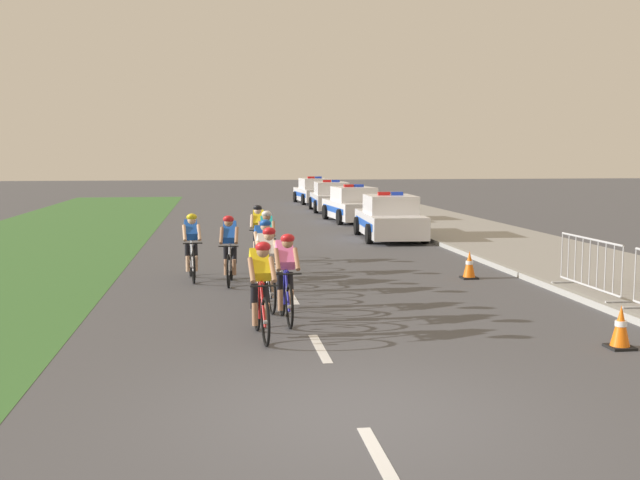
% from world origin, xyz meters
% --- Properties ---
extents(ground_plane, '(160.00, 160.00, 0.00)m').
position_xyz_m(ground_plane, '(0.00, 0.00, 0.00)').
color(ground_plane, '#4C4C51').
extents(sidewalk_slab, '(4.47, 60.00, 0.12)m').
position_xyz_m(sidewalk_slab, '(7.62, 14.00, 0.06)').
color(sidewalk_slab, gray).
rests_on(sidewalk_slab, ground).
extents(kerb_edge, '(0.16, 60.00, 0.13)m').
position_xyz_m(kerb_edge, '(5.46, 14.00, 0.07)').
color(kerb_edge, '#9E9E99').
rests_on(kerb_edge, ground).
extents(grass_verge, '(7.00, 60.00, 0.01)m').
position_xyz_m(grass_verge, '(-7.23, 14.00, 0.00)').
color(grass_verge, '#3D7033').
rests_on(grass_verge, ground).
extents(lane_markings_centre, '(0.14, 17.60, 0.01)m').
position_xyz_m(lane_markings_centre, '(0.00, 6.78, 0.00)').
color(lane_markings_centre, white).
rests_on(lane_markings_centre, ground).
extents(cyclist_lead, '(0.44, 1.72, 1.56)m').
position_xyz_m(cyclist_lead, '(-0.81, 3.47, 0.79)').
color(cyclist_lead, black).
rests_on(cyclist_lead, ground).
extents(cyclist_second, '(0.42, 1.72, 1.56)m').
position_xyz_m(cyclist_second, '(-0.33, 4.53, 0.79)').
color(cyclist_second, black).
rests_on(cyclist_second, ground).
extents(cyclist_third, '(0.45, 1.72, 1.56)m').
position_xyz_m(cyclist_third, '(-0.57, 5.66, 0.79)').
color(cyclist_third, black).
rests_on(cyclist_third, ground).
extents(cyclist_fourth, '(0.45, 1.72, 1.56)m').
position_xyz_m(cyclist_fourth, '(-0.52, 7.31, 0.79)').
color(cyclist_fourth, black).
rests_on(cyclist_fourth, ground).
extents(cyclist_fifth, '(0.44, 1.72, 1.56)m').
position_xyz_m(cyclist_fifth, '(-1.18, 8.39, 0.79)').
color(cyclist_fifth, black).
rests_on(cyclist_fifth, ground).
extents(cyclist_sixth, '(0.43, 1.72, 1.56)m').
position_xyz_m(cyclist_sixth, '(-0.29, 9.68, 0.79)').
color(cyclist_sixth, black).
rests_on(cyclist_sixth, ground).
extents(cyclist_seventh, '(0.45, 1.72, 1.56)m').
position_xyz_m(cyclist_seventh, '(-2.02, 9.05, 0.79)').
color(cyclist_seventh, black).
rests_on(cyclist_seventh, ground).
extents(cyclist_eighth, '(0.45, 1.72, 1.56)m').
position_xyz_m(cyclist_eighth, '(-0.37, 11.72, 0.79)').
color(cyclist_eighth, black).
rests_on(cyclist_eighth, ground).
extents(police_car_nearest, '(2.17, 4.48, 1.59)m').
position_xyz_m(police_car_nearest, '(4.33, 16.60, 0.68)').
color(police_car_nearest, white).
rests_on(police_car_nearest, ground).
extents(police_car_second, '(2.23, 4.51, 1.59)m').
position_xyz_m(police_car_second, '(4.33, 23.32, 0.68)').
color(police_car_second, white).
rests_on(police_car_second, ground).
extents(police_car_third, '(2.12, 4.46, 1.59)m').
position_xyz_m(police_car_third, '(4.33, 29.40, 0.68)').
color(police_car_third, white).
rests_on(police_car_third, ground).
extents(police_car_furthest, '(2.21, 4.50, 1.59)m').
position_xyz_m(police_car_furthest, '(4.33, 35.81, 0.68)').
color(police_car_furthest, white).
rests_on(police_car_furthest, ground).
extents(crowd_barrier_middle, '(0.52, 2.32, 1.07)m').
position_xyz_m(crowd_barrier_middle, '(5.76, 5.80, 0.65)').
color(crowd_barrier_middle, '#B7BABF').
rests_on(crowd_barrier_middle, sidewalk_slab).
extents(traffic_cone_near, '(0.36, 0.36, 0.64)m').
position_xyz_m(traffic_cone_near, '(4.23, 8.39, 0.31)').
color(traffic_cone_near, black).
rests_on(traffic_cone_near, ground).
extents(traffic_cone_mid, '(0.36, 0.36, 0.64)m').
position_xyz_m(traffic_cone_mid, '(4.31, 2.16, 0.31)').
color(traffic_cone_mid, black).
rests_on(traffic_cone_mid, ground).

